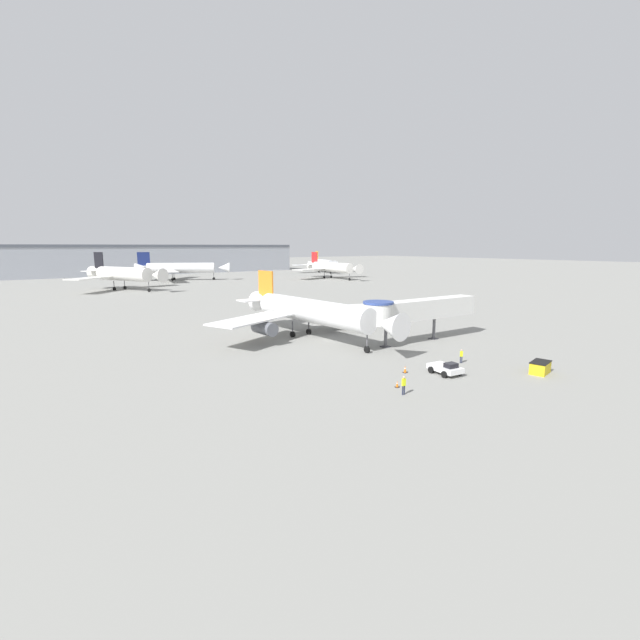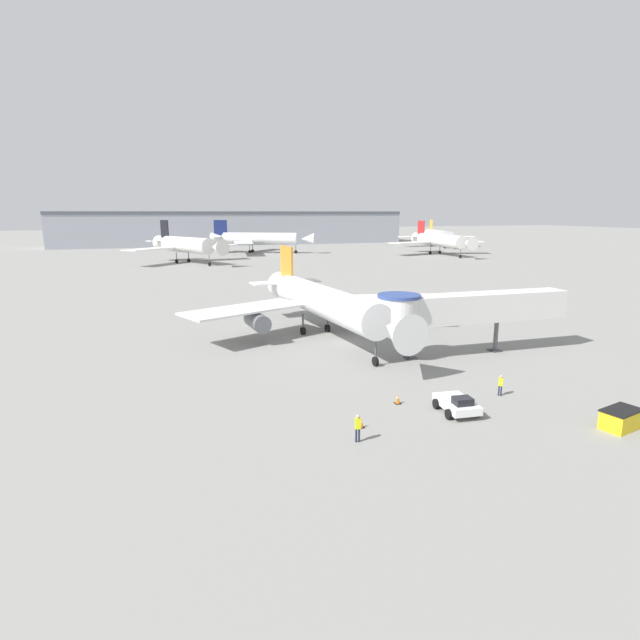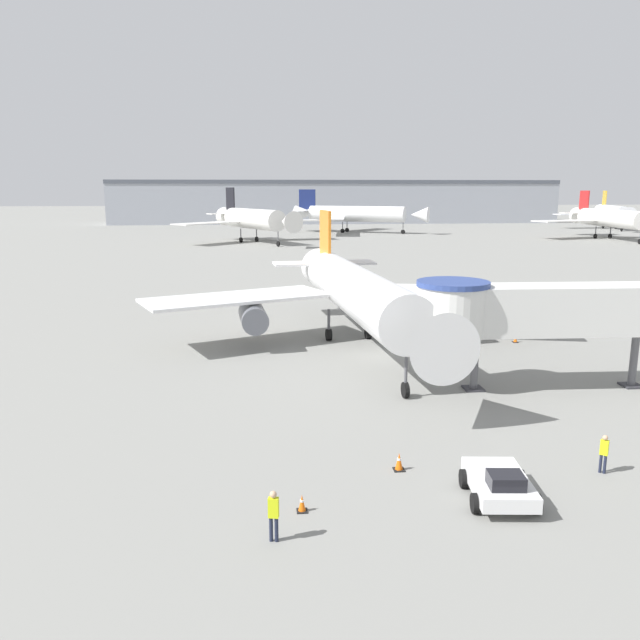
{
  "view_description": "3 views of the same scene",
  "coord_description": "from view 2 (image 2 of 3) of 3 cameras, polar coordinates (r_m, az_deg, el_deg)",
  "views": [
    {
      "loc": [
        -36.07,
        -49.22,
        13.7
      ],
      "look_at": [
        -4.14,
        -4.35,
        4.14
      ],
      "focal_mm": 24.0,
      "sensor_mm": 36.0,
      "label": 1
    },
    {
      "loc": [
        -19.22,
        -49.01,
        13.96
      ],
      "look_at": [
        -3.6,
        -3.91,
        3.62
      ],
      "focal_mm": 28.0,
      "sensor_mm": 36.0,
      "label": 2
    },
    {
      "loc": [
        -8.0,
        -41.53,
        11.49
      ],
      "look_at": [
        -4.24,
        -4.43,
        3.62
      ],
      "focal_mm": 35.0,
      "sensor_mm": 36.0,
      "label": 3
    }
  ],
  "objects": [
    {
      "name": "main_airplane",
      "position": [
        56.08,
        0.3,
        2.05
      ],
      "size": [
        31.52,
        32.2,
        9.6
      ],
      "rotation": [
        0.0,
        0.0,
        0.08
      ],
      "color": "white",
      "rests_on": "ground_plane"
    },
    {
      "name": "background_jet_red_tail",
      "position": [
        172.14,
        13.48,
        8.85
      ],
      "size": [
        35.07,
        35.13,
        11.04
      ],
      "rotation": [
        0.0,
        0.0,
        -0.03
      ],
      "color": "white",
      "rests_on": "ground_plane"
    },
    {
      "name": "service_container_yellow",
      "position": [
        38.81,
        31.13,
        -9.65
      ],
      "size": [
        3.05,
        2.21,
        1.33
      ],
      "rotation": [
        0.0,
        0.0,
        0.22
      ],
      "color": "yellow",
      "rests_on": "ground_plane"
    },
    {
      "name": "traffic_cone_near_nose",
      "position": [
        37.97,
        8.89,
        -8.91
      ],
      "size": [
        0.46,
        0.46,
        0.76
      ],
      "color": "black",
      "rests_on": "ground_plane"
    },
    {
      "name": "traffic_cone_starboard_wing",
      "position": [
        61.87,
        11.21,
        -0.76
      ],
      "size": [
        0.4,
        0.4,
        0.66
      ],
      "color": "black",
      "rests_on": "ground_plane"
    },
    {
      "name": "traffic_cone_apron_front",
      "position": [
        33.76,
        4.75,
        -11.67
      ],
      "size": [
        0.39,
        0.39,
        0.65
      ],
      "color": "black",
      "rests_on": "ground_plane"
    },
    {
      "name": "ground_crew_wing_walker",
      "position": [
        41.33,
        19.93,
        -6.89
      ],
      "size": [
        0.36,
        0.35,
        1.65
      ],
      "rotation": [
        0.0,
        0.0,
        5.57
      ],
      "color": "#1E2338",
      "rests_on": "ground_plane"
    },
    {
      "name": "background_jet_black_tail",
      "position": [
        144.72,
        -15.1,
        8.3
      ],
      "size": [
        32.08,
        30.19,
        11.76
      ],
      "rotation": [
        0.0,
        0.0,
        0.48
      ],
      "color": "white",
      "rests_on": "ground_plane"
    },
    {
      "name": "ground_plane",
      "position": [
        54.47,
        2.23,
        -2.64
      ],
      "size": [
        800.0,
        800.0,
        0.0
      ],
      "primitive_type": "plane",
      "color": "gray"
    },
    {
      "name": "ground_crew_marshaller",
      "position": [
        31.52,
        4.34,
        -12.01
      ],
      "size": [
        0.38,
        0.27,
        1.8
      ],
      "rotation": [
        0.0,
        0.0,
        2.93
      ],
      "color": "#1E2338",
      "rests_on": "ground_plane"
    },
    {
      "name": "pushback_tug_white",
      "position": [
        37.1,
        15.42,
        -9.24
      ],
      "size": [
        2.74,
        3.77,
        1.42
      ],
      "rotation": [
        0.0,
        0.0,
        -0.11
      ],
      "color": "silver",
      "rests_on": "ground_plane"
    },
    {
      "name": "jet_bridge",
      "position": [
        50.99,
        15.84,
        1.32
      ],
      "size": [
        20.41,
        4.1,
        6.41
      ],
      "rotation": [
        0.0,
        0.0,
        -0.04
      ],
      "color": "silver",
      "rests_on": "ground_plane"
    },
    {
      "name": "background_jet_navy_tail",
      "position": [
        177.31,
        -7.13,
        9.21
      ],
      "size": [
        35.0,
        33.22,
        11.31
      ],
      "rotation": [
        0.0,
        0.0,
        1.1
      ],
      "color": "white",
      "rests_on": "ground_plane"
    },
    {
      "name": "terminal_building",
      "position": [
        227.42,
        -9.48,
        10.34
      ],
      "size": [
        150.0,
        21.14,
        14.32
      ],
      "color": "#999EA8",
      "rests_on": "ground_plane"
    },
    {
      "name": "background_jet_gold_tail",
      "position": [
        213.42,
        13.29,
        9.43
      ],
      "size": [
        31.06,
        29.37,
        10.92
      ],
      "rotation": [
        0.0,
        0.0,
        -0.27
      ],
      "color": "silver",
      "rests_on": "ground_plane"
    }
  ]
}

